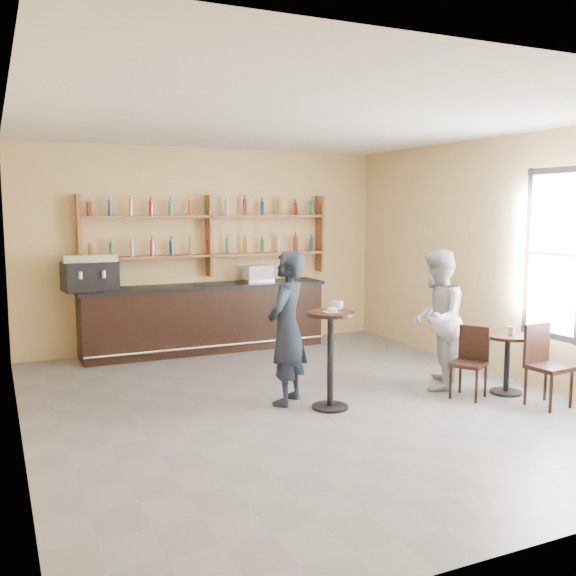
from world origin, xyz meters
name	(u,v)px	position (x,y,z in m)	size (l,w,h in m)	color
floor	(301,403)	(0.00, 0.00, 0.00)	(7.00, 7.00, 0.00)	slate
ceiling	(302,121)	(0.00, 0.00, 3.20)	(7.00, 7.00, 0.00)	white
wall_back	(207,249)	(0.00, 3.50, 1.60)	(7.00, 7.00, 0.00)	#DBB97C
wall_front	(543,311)	(0.00, -3.50, 1.60)	(7.00, 7.00, 0.00)	#DBB97C
wall_left	(14,278)	(-3.00, 0.00, 1.60)	(7.00, 7.00, 0.00)	#DBB97C
wall_right	(505,258)	(3.00, 0.00, 1.60)	(7.00, 7.00, 0.00)	#DBB97C
shelf_unit	(209,236)	(0.00, 3.37, 1.81)	(4.00, 0.26, 1.40)	brown
liquor_bottles	(209,225)	(0.00, 3.37, 1.98)	(3.68, 0.10, 1.00)	#8C5919
bar_counter	(205,318)	(-0.17, 3.15, 0.53)	(3.90, 0.76, 1.06)	black
espresso_machine	(90,272)	(-1.89, 3.15, 1.32)	(0.75, 0.48, 0.53)	black
pastry_case	(258,274)	(0.75, 3.15, 1.19)	(0.45, 0.36, 0.27)	silver
pedestal_table	(330,360)	(0.22, -0.30, 0.55)	(0.54, 0.54, 1.11)	black
napkin	(331,312)	(0.22, -0.30, 1.11)	(0.16, 0.16, 0.00)	white
donut	(332,310)	(0.23, -0.31, 1.13)	(0.12, 0.12, 0.04)	#CC834A
cup_pedestal	(337,305)	(0.36, -0.20, 1.16)	(0.13, 0.13, 0.10)	white
man_main	(287,328)	(-0.14, 0.09, 0.88)	(0.65, 0.42, 1.77)	black
cafe_table	(507,364)	(2.45, -0.69, 0.37)	(0.58, 0.58, 0.73)	black
cup_cafe	(511,330)	(2.50, -0.69, 0.78)	(0.11, 0.11, 0.10)	white
chair_west	(469,363)	(1.90, -0.64, 0.42)	(0.37, 0.37, 0.85)	black
chair_south	(549,366)	(2.50, -1.29, 0.47)	(0.40, 0.40, 0.94)	black
patron_second	(437,319)	(1.82, -0.12, 0.87)	(0.85, 0.66, 1.75)	#A09FA5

